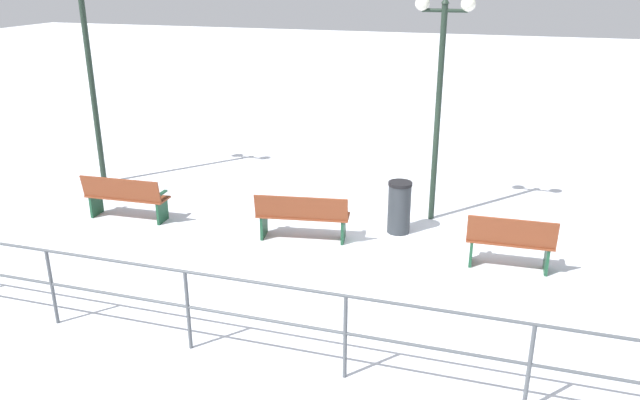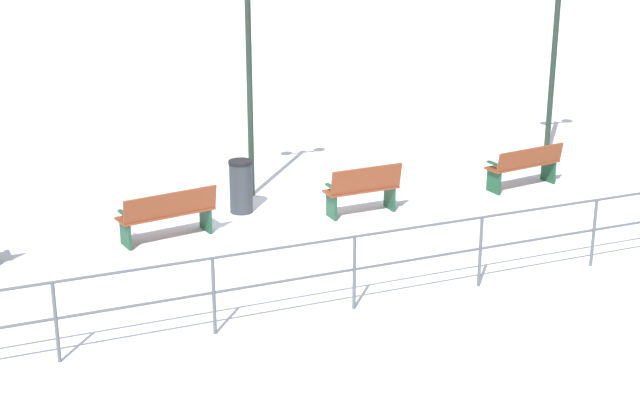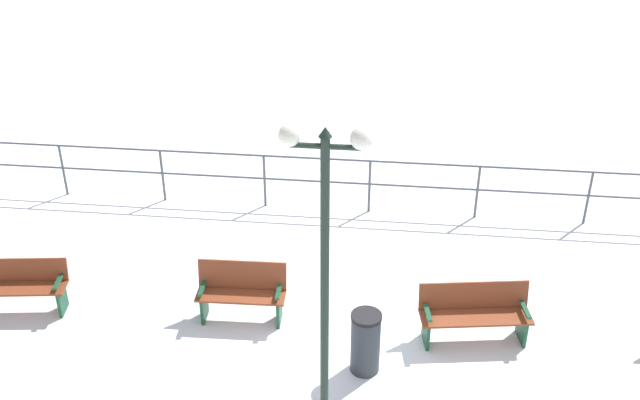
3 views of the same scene
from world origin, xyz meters
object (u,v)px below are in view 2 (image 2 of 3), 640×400
object	(u,v)px
bench_third	(168,213)
lamppost_middle	(249,43)
bench_nearest	(525,165)
lamppost_near	(557,14)
bench_second	(363,189)
trash_bin	(241,186)

from	to	relation	value
bench_third	lamppost_middle	xyz separation A→B (m)	(1.77, -2.12, 2.51)
bench_nearest	lamppost_near	size ratio (longest dim) A/B	0.39
bench_nearest	bench_second	bearing A→B (deg)	85.43
bench_second	lamppost_middle	bearing A→B (deg)	36.99
lamppost_near	lamppost_middle	size ratio (longest dim) A/B	1.02
lamppost_near	lamppost_middle	xyz separation A→B (m)	(0.00, 6.89, -0.16)
bench_nearest	bench_second	size ratio (longest dim) A/B	1.18
bench_second	lamppost_middle	distance (m)	3.47
trash_bin	bench_third	bearing A→B (deg)	119.19
bench_second	bench_third	distance (m)	3.64
bench_nearest	lamppost_middle	world-z (taller)	lamppost_middle
bench_nearest	bench_second	distance (m)	3.66
bench_second	trash_bin	distance (m)	2.26
bench_nearest	trash_bin	xyz separation A→B (m)	(0.80, 5.68, 0.02)
bench_nearest	lamppost_middle	size ratio (longest dim) A/B	0.40
lamppost_near	trash_bin	distance (m)	7.91
trash_bin	lamppost_near	bearing A→B (deg)	-83.30
bench_second	bench_third	xyz separation A→B (m)	(0.11, 3.64, -0.02)
lamppost_near	bench_second	bearing A→B (deg)	109.29
bench_third	lamppost_near	xyz separation A→B (m)	(1.77, -9.01, 2.67)
bench_nearest	bench_second	xyz separation A→B (m)	(-0.21, 3.65, 0.02)
bench_second	lamppost_near	xyz separation A→B (m)	(1.88, -5.37, 2.65)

